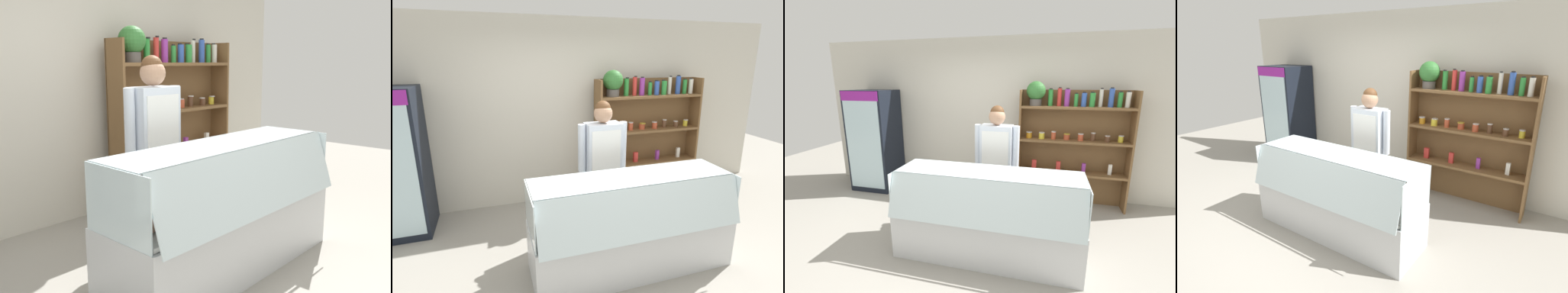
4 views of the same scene
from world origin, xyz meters
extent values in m
plane|color=gray|center=(0.00, 0.00, 0.00)|extent=(12.00, 12.00, 0.00)
cube|color=beige|center=(0.00, 2.01, 1.35)|extent=(6.80, 0.10, 2.70)
cube|color=brown|center=(1.18, 1.81, 0.92)|extent=(1.67, 0.02, 1.85)
cube|color=brown|center=(0.36, 1.67, 0.92)|extent=(0.03, 0.28, 1.85)
cube|color=brown|center=(2.00, 1.67, 0.92)|extent=(0.03, 0.28, 1.85)
cube|color=brown|center=(1.18, 1.67, 0.55)|extent=(1.61, 0.28, 0.04)
cube|color=brown|center=(1.18, 1.67, 1.07)|extent=(1.61, 0.28, 0.04)
cube|color=brown|center=(1.18, 1.67, 1.59)|extent=(1.61, 0.28, 0.04)
cylinder|color=#4C4742|center=(0.58, 1.67, 1.66)|extent=(0.18, 0.18, 0.10)
sphere|color=#2F6B2D|center=(0.58, 1.67, 1.83)|extent=(0.29, 0.29, 0.29)
cylinder|color=#2D8C38|center=(0.80, 1.69, 1.73)|extent=(0.07, 0.07, 0.25)
cylinder|color=black|center=(0.80, 1.67, 1.87)|extent=(0.05, 0.05, 0.02)
cylinder|color=red|center=(0.93, 1.69, 1.74)|extent=(0.06, 0.06, 0.27)
cylinder|color=black|center=(0.93, 1.67, 1.88)|extent=(0.04, 0.04, 0.02)
cylinder|color=purple|center=(1.04, 1.67, 1.73)|extent=(0.08, 0.08, 0.25)
cylinder|color=black|center=(1.04, 1.67, 1.87)|extent=(0.05, 0.05, 0.02)
cylinder|color=#2D8C38|center=(1.17, 1.66, 1.70)|extent=(0.06, 0.06, 0.19)
cylinder|color=black|center=(1.17, 1.67, 1.80)|extent=(0.04, 0.04, 0.02)
cylinder|color=#3356B2|center=(1.28, 1.66, 1.71)|extent=(0.07, 0.07, 0.20)
cylinder|color=black|center=(1.28, 1.67, 1.82)|extent=(0.05, 0.05, 0.02)
cylinder|color=#2D8C38|center=(1.40, 1.64, 1.71)|extent=(0.08, 0.08, 0.20)
cylinder|color=black|center=(1.40, 1.67, 1.82)|extent=(0.05, 0.05, 0.02)
cylinder|color=silver|center=(1.52, 1.69, 1.74)|extent=(0.06, 0.06, 0.26)
cylinder|color=black|center=(1.52, 1.67, 1.87)|extent=(0.04, 0.04, 0.02)
cylinder|color=#3356B2|center=(1.65, 1.67, 1.74)|extent=(0.07, 0.07, 0.27)
cylinder|color=black|center=(1.65, 1.67, 1.88)|extent=(0.05, 0.05, 0.02)
cylinder|color=#2D8C38|center=(1.77, 1.67, 1.71)|extent=(0.06, 0.06, 0.21)
cylinder|color=black|center=(1.77, 1.67, 1.83)|extent=(0.04, 0.04, 0.02)
cylinder|color=silver|center=(1.88, 1.66, 1.72)|extent=(0.07, 0.07, 0.22)
cylinder|color=black|center=(1.88, 1.67, 1.83)|extent=(0.04, 0.04, 0.02)
cylinder|color=orange|center=(0.50, 1.68, 1.13)|extent=(0.09, 0.09, 0.09)
cylinder|color=silver|center=(0.50, 1.67, 1.18)|extent=(0.09, 0.09, 0.01)
cylinder|color=yellow|center=(0.70, 1.65, 1.13)|extent=(0.09, 0.09, 0.09)
cylinder|color=silver|center=(0.70, 1.67, 1.19)|extent=(0.09, 0.09, 0.01)
cylinder|color=#BF4C2D|center=(0.88, 1.67, 1.15)|extent=(0.07, 0.07, 0.11)
cylinder|color=silver|center=(0.88, 1.67, 1.21)|extent=(0.07, 0.07, 0.01)
cylinder|color=#BF4C2D|center=(1.08, 1.68, 1.13)|extent=(0.09, 0.09, 0.08)
cylinder|color=gold|center=(1.08, 1.67, 1.18)|extent=(0.09, 0.09, 0.01)
cylinder|color=#BF4C2D|center=(1.28, 1.65, 1.14)|extent=(0.08, 0.08, 0.09)
cylinder|color=silver|center=(1.28, 1.67, 1.19)|extent=(0.08, 0.08, 0.01)
cylinder|color=brown|center=(1.46, 1.68, 1.15)|extent=(0.07, 0.07, 0.12)
cylinder|color=silver|center=(1.46, 1.67, 1.21)|extent=(0.07, 0.07, 0.01)
cylinder|color=brown|center=(1.66, 1.66, 1.13)|extent=(0.07, 0.07, 0.08)
cylinder|color=silver|center=(1.66, 1.67, 1.18)|extent=(0.07, 0.07, 0.01)
cylinder|color=yellow|center=(1.85, 1.68, 1.14)|extent=(0.07, 0.07, 0.09)
cylinder|color=silver|center=(1.85, 1.67, 1.19)|extent=(0.07, 0.07, 0.01)
cube|color=red|center=(0.60, 1.67, 0.65)|extent=(0.07, 0.04, 0.16)
cube|color=red|center=(0.99, 1.67, 0.65)|extent=(0.07, 0.04, 0.16)
cube|color=purple|center=(1.37, 1.67, 0.65)|extent=(0.06, 0.04, 0.15)
cube|color=silver|center=(1.75, 1.67, 0.65)|extent=(0.05, 0.04, 0.16)
cube|color=silver|center=(0.17, 0.10, 0.28)|extent=(2.07, 0.66, 0.55)
cube|color=white|center=(0.17, 0.10, 0.57)|extent=(2.01, 0.60, 0.03)
cube|color=silver|center=(0.17, -0.21, 0.78)|extent=(2.03, 0.16, 0.47)
cube|color=silver|center=(0.17, 0.15, 1.00)|extent=(2.03, 0.50, 0.01)
cube|color=silver|center=(-0.85, 0.10, 0.78)|extent=(0.01, 0.62, 0.45)
cube|color=silver|center=(1.20, 0.10, 0.78)|extent=(0.01, 0.62, 0.45)
cube|color=tan|center=(-0.67, 0.18, 0.61)|extent=(0.16, 0.12, 0.05)
cube|color=white|center=(-0.67, -0.02, 0.61)|extent=(0.05, 0.03, 0.02)
cube|color=tan|center=(-0.39, 0.18, 0.61)|extent=(0.17, 0.12, 0.05)
cube|color=white|center=(-0.39, -0.02, 0.61)|extent=(0.05, 0.03, 0.02)
cube|color=tan|center=(-0.11, 0.18, 0.61)|extent=(0.16, 0.12, 0.04)
cube|color=white|center=(-0.11, -0.02, 0.61)|extent=(0.05, 0.03, 0.02)
cube|color=beige|center=(0.17, 0.18, 0.61)|extent=(0.16, 0.11, 0.05)
cube|color=white|center=(0.17, -0.02, 0.61)|extent=(0.05, 0.03, 0.02)
cube|color=tan|center=(0.45, 0.18, 0.61)|extent=(0.16, 0.13, 0.04)
cube|color=white|center=(0.45, -0.02, 0.61)|extent=(0.05, 0.03, 0.02)
cube|color=tan|center=(0.73, 0.18, 0.61)|extent=(0.16, 0.13, 0.06)
cube|color=white|center=(0.73, -0.02, 0.61)|extent=(0.05, 0.03, 0.02)
cube|color=beige|center=(1.01, 0.18, 0.61)|extent=(0.16, 0.13, 0.05)
cube|color=white|center=(1.01, -0.02, 0.61)|extent=(0.05, 0.03, 0.02)
cylinder|color=tan|center=(-0.68, 0.00, 0.65)|extent=(0.18, 0.14, 0.12)
cylinder|color=#A35B4C|center=(-0.46, 0.00, 0.66)|extent=(0.16, 0.18, 0.16)
cylinder|color=white|center=(0.69, 0.02, 0.70)|extent=(0.07, 0.07, 0.23)
cylinder|color=white|center=(0.79, 0.02, 0.70)|extent=(0.07, 0.07, 0.22)
cylinder|color=#4C4233|center=(0.04, 0.86, 0.39)|extent=(0.13, 0.13, 0.77)
cylinder|color=#4C4233|center=(0.22, 0.86, 0.39)|extent=(0.13, 0.13, 0.77)
cube|color=silver|center=(0.13, 0.86, 1.09)|extent=(0.42, 0.24, 0.64)
cube|color=white|center=(0.13, 0.73, 0.75)|extent=(0.35, 0.01, 1.19)
cylinder|color=silver|center=(-0.13, 0.86, 1.12)|extent=(0.09, 0.09, 0.57)
cylinder|color=silver|center=(0.39, 0.86, 1.12)|extent=(0.09, 0.09, 0.57)
sphere|color=tan|center=(0.13, 0.86, 1.52)|extent=(0.22, 0.22, 0.22)
sphere|color=brown|center=(0.13, 0.87, 1.58)|extent=(0.19, 0.19, 0.19)
camera|label=1|loc=(-2.35, -1.90, 1.61)|focal=40.00mm
camera|label=2|loc=(-1.11, -2.41, 2.14)|focal=28.00mm
camera|label=3|loc=(0.76, -2.52, 1.97)|focal=24.00mm
camera|label=4|loc=(2.33, -2.36, 2.17)|focal=28.00mm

